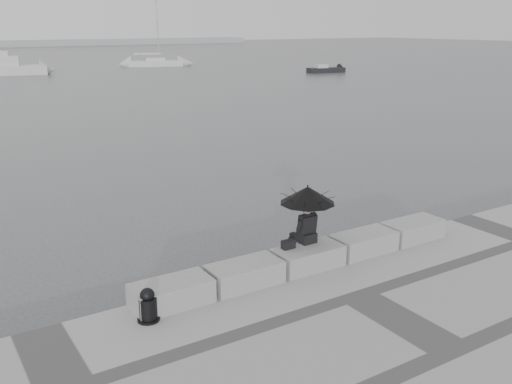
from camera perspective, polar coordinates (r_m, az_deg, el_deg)
ground at (r=13.82m, az=4.01°, el=-8.80°), size 360.00×360.00×0.00m
stone_block_far_left at (r=11.61m, az=-8.45°, el=-10.01°), size 1.60×0.80×0.50m
stone_block_left at (r=12.30m, az=-1.14°, el=-8.23°), size 1.60×0.80×0.50m
stone_block_centre at (r=13.19m, az=5.24°, el=-6.55°), size 1.60×0.80×0.50m
stone_block_right at (r=14.22m, az=10.72°, el=-5.03°), size 1.60×0.80×0.50m
stone_block_far_right at (r=15.37m, az=15.40°, el=-3.69°), size 1.60×0.80×0.50m
seated_person at (r=13.05m, az=5.18°, el=-0.84°), size 1.28×1.28×1.39m
bag at (r=12.96m, az=3.25°, el=-5.26°), size 0.30×0.17×0.19m
mooring_bollard at (r=11.09m, az=-10.76°, el=-11.25°), size 0.43×0.43×0.67m
sailboat_right at (r=84.89m, az=-10.00°, el=12.63°), size 7.97×4.85×12.90m
motor_cruiser at (r=75.38m, az=-23.56°, el=11.36°), size 9.19×4.65×4.50m
small_motorboat at (r=73.37m, az=7.01°, el=12.02°), size 4.94×2.40×1.10m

